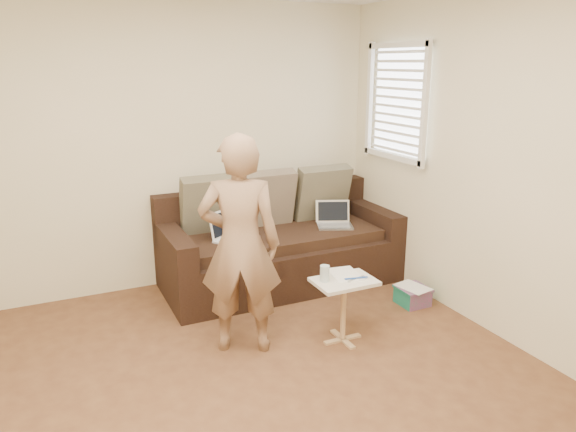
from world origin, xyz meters
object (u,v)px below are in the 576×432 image
object	(u,v)px
laptop_silver	(335,227)
sofa	(281,241)
laptop_white	(237,240)
striped_box	(413,295)
person	(240,245)
side_table	(343,311)
drinking_glass	(325,273)

from	to	relation	value
laptop_silver	sofa	bearing A→B (deg)	-167.25
laptop_silver	laptop_white	world-z (taller)	laptop_white
laptop_silver	striped_box	world-z (taller)	laptop_silver
laptop_silver	person	size ratio (longest dim) A/B	0.21
sofa	person	bearing A→B (deg)	-127.73
striped_box	side_table	bearing A→B (deg)	-161.48
sofa	striped_box	distance (m)	1.30
sofa	drinking_glass	bearing A→B (deg)	-98.66
person	striped_box	world-z (taller)	person
side_table	person	bearing A→B (deg)	161.97
drinking_glass	striped_box	distance (m)	1.16
person	drinking_glass	world-z (taller)	person
laptop_white	side_table	bearing A→B (deg)	-100.17
sofa	laptop_silver	distance (m)	0.55
person	drinking_glass	distance (m)	0.66
person	striped_box	distance (m)	1.77
laptop_silver	side_table	size ratio (longest dim) A/B	0.66
sofa	striped_box	world-z (taller)	sofa
side_table	striped_box	xyz separation A→B (m)	(0.89, 0.30, -0.17)
laptop_silver	drinking_glass	bearing A→B (deg)	-100.59
person	sofa	bearing A→B (deg)	-103.81
person	drinking_glass	xyz separation A→B (m)	(0.58, -0.19, -0.24)
sofa	striped_box	bearing A→B (deg)	-47.45
laptop_white	striped_box	distance (m)	1.63
laptop_silver	striped_box	distance (m)	0.99
laptop_silver	drinking_glass	xyz separation A→B (m)	(-0.71, -1.09, 0.04)
sofa	drinking_glass	world-z (taller)	sofa
person	side_table	world-z (taller)	person
sofa	laptop_silver	size ratio (longest dim) A/B	6.65
sofa	drinking_glass	distance (m)	1.20
laptop_silver	side_table	bearing A→B (deg)	-94.05
sofa	side_table	size ratio (longest dim) A/B	4.41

